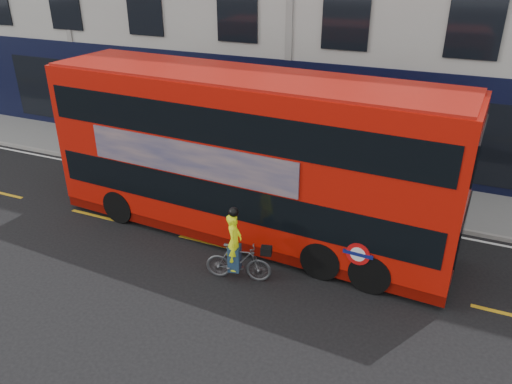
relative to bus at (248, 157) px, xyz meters
The scene contains 7 objects.
ground 3.59m from the bus, 109.08° to the right, with size 120.00×120.00×0.00m, color black.
pavement 4.70m from the bus, 102.40° to the left, with size 60.00×3.00×0.12m, color slate.
kerb 3.51m from the bus, 109.45° to the left, with size 60.00×0.12×0.13m, color gray.
road_edge_line 3.35m from the bus, 111.90° to the left, with size 58.00×0.10×0.01m, color silver.
lane_dashes 2.75m from the bus, 130.41° to the right, with size 58.00×0.12×0.01m, color gold, non-canonical shape.
bus is the anchor object (origin of this frame).
cyclist 2.93m from the bus, 72.57° to the right, with size 1.75×0.84×2.05m.
Camera 1 is at (6.19, -9.17, 7.58)m, focal length 35.00 mm.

